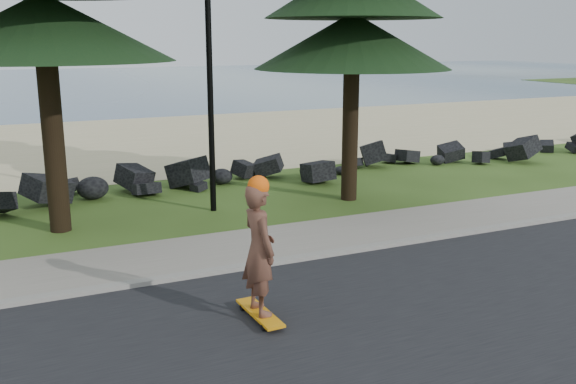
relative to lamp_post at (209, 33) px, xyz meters
name	(u,v)px	position (x,y,z in m)	size (l,w,h in m)	color
ground	(265,249)	(0.00, -3.20, -4.13)	(160.00, 160.00, 0.00)	#304816
road	(394,347)	(0.00, -7.70, -4.12)	(160.00, 7.00, 0.02)	black
kerb	(284,261)	(0.00, -4.10, -4.08)	(160.00, 0.20, 0.10)	gray
sidewalk	(261,244)	(0.00, -3.00, -4.09)	(160.00, 2.00, 0.08)	gray
beach_sand	(124,142)	(0.00, 11.30, -4.13)	(160.00, 15.00, 0.01)	tan
ocean	(47,84)	(0.00, 47.80, -4.13)	(160.00, 58.00, 0.01)	#405F7B
seawall_boulders	(186,189)	(0.00, 2.40, -4.13)	(60.00, 2.40, 1.10)	black
lamp_post	(209,33)	(0.00, 0.00, 0.00)	(0.25, 0.14, 8.14)	black
skateboarder	(259,250)	(-1.31, -6.15, -3.05)	(0.49, 1.17, 2.15)	orange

